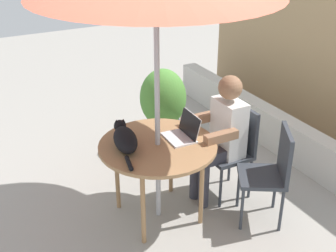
{
  "coord_description": "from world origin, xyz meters",
  "views": [
    {
      "loc": [
        3.04,
        -1.52,
        2.62
      ],
      "look_at": [
        0.0,
        0.1,
        0.9
      ],
      "focal_mm": 48.26,
      "sensor_mm": 36.0,
      "label": 1
    }
  ],
  "objects_px": {
    "patio_table": "(158,150)",
    "cat": "(125,139)",
    "chair_empty": "(272,168)",
    "person_seated": "(222,132)",
    "laptop": "(184,131)",
    "potted_plant_near_fence": "(163,106)",
    "chair_occupied": "(235,144)"
  },
  "relations": [
    {
      "from": "chair_empty",
      "to": "person_seated",
      "type": "distance_m",
      "value": 0.57
    },
    {
      "from": "potted_plant_near_fence",
      "to": "laptop",
      "type": "bearing_deg",
      "value": -18.56
    },
    {
      "from": "chair_empty",
      "to": "cat",
      "type": "relative_size",
      "value": 1.42
    },
    {
      "from": "chair_occupied",
      "to": "chair_empty",
      "type": "relative_size",
      "value": 1.0
    },
    {
      "from": "patio_table",
      "to": "potted_plant_near_fence",
      "type": "bearing_deg",
      "value": 150.6
    },
    {
      "from": "laptop",
      "to": "cat",
      "type": "bearing_deg",
      "value": -98.22
    },
    {
      "from": "person_seated",
      "to": "cat",
      "type": "relative_size",
      "value": 1.95
    },
    {
      "from": "cat",
      "to": "laptop",
      "type": "bearing_deg",
      "value": 81.78
    },
    {
      "from": "chair_occupied",
      "to": "person_seated",
      "type": "bearing_deg",
      "value": -90.0
    },
    {
      "from": "person_seated",
      "to": "laptop",
      "type": "distance_m",
      "value": 0.41
    },
    {
      "from": "potted_plant_near_fence",
      "to": "patio_table",
      "type": "bearing_deg",
      "value": -29.4
    },
    {
      "from": "chair_occupied",
      "to": "laptop",
      "type": "bearing_deg",
      "value": -90.29
    },
    {
      "from": "patio_table",
      "to": "chair_occupied",
      "type": "xyz_separation_m",
      "value": [
        0.0,
        0.82,
        -0.15
      ]
    },
    {
      "from": "chair_occupied",
      "to": "cat",
      "type": "relative_size",
      "value": 1.42
    },
    {
      "from": "chair_empty",
      "to": "person_seated",
      "type": "xyz_separation_m",
      "value": [
        -0.51,
        -0.19,
        0.17
      ]
    },
    {
      "from": "patio_table",
      "to": "chair_occupied",
      "type": "bearing_deg",
      "value": 90.0
    },
    {
      "from": "person_seated",
      "to": "potted_plant_near_fence",
      "type": "xyz_separation_m",
      "value": [
        -1.15,
        -0.02,
        -0.18
      ]
    },
    {
      "from": "patio_table",
      "to": "cat",
      "type": "distance_m",
      "value": 0.32
    },
    {
      "from": "patio_table",
      "to": "chair_empty",
      "type": "height_order",
      "value": "chair_empty"
    },
    {
      "from": "laptop",
      "to": "potted_plant_near_fence",
      "type": "height_order",
      "value": "laptop"
    },
    {
      "from": "laptop",
      "to": "cat",
      "type": "relative_size",
      "value": 0.48
    },
    {
      "from": "chair_empty",
      "to": "laptop",
      "type": "height_order",
      "value": "laptop"
    },
    {
      "from": "person_seated",
      "to": "laptop",
      "type": "height_order",
      "value": "person_seated"
    },
    {
      "from": "chair_occupied",
      "to": "potted_plant_near_fence",
      "type": "bearing_deg",
      "value": -171.44
    },
    {
      "from": "patio_table",
      "to": "chair_empty",
      "type": "xyz_separation_m",
      "value": [
        0.51,
        0.85,
        -0.15
      ]
    },
    {
      "from": "chair_occupied",
      "to": "laptop",
      "type": "relative_size",
      "value": 2.92
    },
    {
      "from": "patio_table",
      "to": "person_seated",
      "type": "xyz_separation_m",
      "value": [
        0.0,
        0.66,
        0.02
      ]
    },
    {
      "from": "laptop",
      "to": "potted_plant_near_fence",
      "type": "bearing_deg",
      "value": 161.44
    },
    {
      "from": "person_seated",
      "to": "patio_table",
      "type": "bearing_deg",
      "value": -90.0
    },
    {
      "from": "person_seated",
      "to": "potted_plant_near_fence",
      "type": "height_order",
      "value": "person_seated"
    },
    {
      "from": "patio_table",
      "to": "potted_plant_near_fence",
      "type": "height_order",
      "value": "potted_plant_near_fence"
    },
    {
      "from": "patio_table",
      "to": "laptop",
      "type": "xyz_separation_m",
      "value": [
        -0.0,
        0.26,
        0.13
      ]
    }
  ]
}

